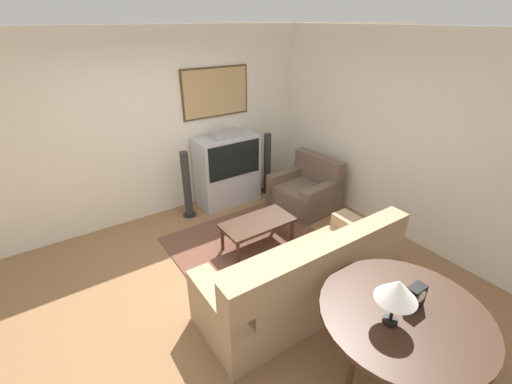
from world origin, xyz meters
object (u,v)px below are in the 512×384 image
object	(u,v)px
couch	(304,280)
console_table	(404,318)
coffee_table	(258,224)
speaker_tower_right	(267,165)
table_lamp	(397,291)
tv	(227,169)
mantel_clock	(415,296)
armchair	(306,191)
speaker_tower_left	(187,187)

from	to	relation	value
couch	console_table	distance (m)	1.14
coffee_table	speaker_tower_right	world-z (taller)	speaker_tower_right
console_table	table_lamp	bearing A→B (deg)	176.89
tv	coffee_table	bearing A→B (deg)	-104.04
couch	speaker_tower_right	size ratio (longest dim) A/B	2.06
couch	console_table	world-z (taller)	couch
console_table	mantel_clock	xyz separation A→B (m)	(0.11, 0.01, 0.16)
armchair	coffee_table	xyz separation A→B (m)	(-1.27, -0.48, 0.08)
speaker_tower_right	coffee_table	bearing A→B (deg)	-130.30
console_table	speaker_tower_right	xyz separation A→B (m)	(1.24, 3.49, -0.21)
console_table	speaker_tower_right	size ratio (longest dim) A/B	1.22
armchair	speaker_tower_right	xyz separation A→B (m)	(-0.18, 0.81, 0.23)
mantel_clock	couch	bearing A→B (deg)	98.05
couch	table_lamp	size ratio (longest dim) A/B	5.54
armchair	console_table	distance (m)	3.07
mantel_clock	speaker_tower_left	distance (m)	3.52
speaker_tower_left	couch	bearing A→B (deg)	-84.89
armchair	coffee_table	size ratio (longest dim) A/B	1.02
mantel_clock	tv	bearing A→B (deg)	83.81
console_table	mantel_clock	distance (m)	0.19
console_table	table_lamp	size ratio (longest dim) A/B	3.28
speaker_tower_right	mantel_clock	bearing A→B (deg)	-108.09
tv	console_table	distance (m)	3.59
table_lamp	mantel_clock	xyz separation A→B (m)	(0.28, -0.00, -0.21)
table_lamp	tv	bearing A→B (deg)	79.32
couch	table_lamp	distance (m)	1.30
console_table	speaker_tower_left	distance (m)	3.50
table_lamp	speaker_tower_right	bearing A→B (deg)	67.79
table_lamp	speaker_tower_right	world-z (taller)	table_lamp
table_lamp	speaker_tower_left	size ratio (longest dim) A/B	0.37
tv	speaker_tower_right	size ratio (longest dim) A/B	1.15
console_table	speaker_tower_left	world-z (taller)	speaker_tower_left
coffee_table	mantel_clock	size ratio (longest dim) A/B	4.96
speaker_tower_left	speaker_tower_right	bearing A→B (deg)	0.00
coffee_table	console_table	xyz separation A→B (m)	(-0.15, -2.20, 0.36)
coffee_table	mantel_clock	xyz separation A→B (m)	(-0.05, -2.19, 0.52)
console_table	speaker_tower_left	size ratio (longest dim) A/B	1.22
couch	mantel_clock	size ratio (longest dim) A/B	11.32
speaker_tower_right	console_table	bearing A→B (deg)	-109.62
armchair	console_table	bearing A→B (deg)	-32.80
mantel_clock	speaker_tower_left	bearing A→B (deg)	96.01
mantel_clock	speaker_tower_left	world-z (taller)	speaker_tower_left
coffee_table	speaker_tower_right	bearing A→B (deg)	49.70
coffee_table	couch	bearing A→B (deg)	-99.87
coffee_table	speaker_tower_left	bearing A→B (deg)	107.80
tv	armchair	world-z (taller)	tv
console_table	table_lamp	world-z (taller)	table_lamp
mantel_clock	coffee_table	bearing A→B (deg)	88.79
table_lamp	speaker_tower_left	distance (m)	3.52
couch	mantel_clock	xyz separation A→B (m)	(0.15, -1.06, 0.53)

